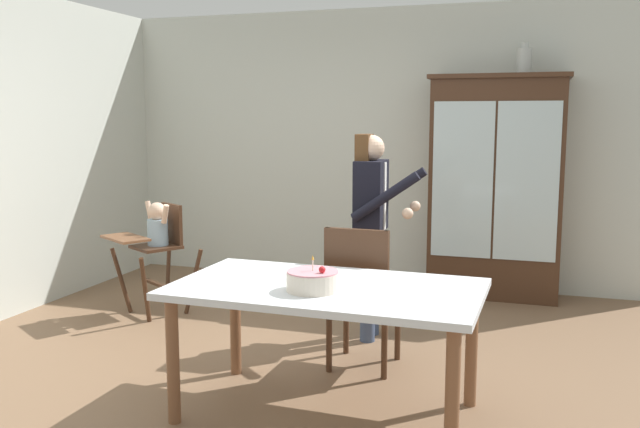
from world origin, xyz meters
TOP-DOWN VIEW (x-y plane):
  - ground_plane at (0.00, 0.00)m, footprint 6.24×6.24m
  - wall_back at (0.00, 2.63)m, footprint 5.32×0.06m
  - china_cabinet at (1.17, 2.37)m, footprint 1.22×0.48m
  - ceramic_vase at (1.38, 2.37)m, footprint 0.13×0.13m
  - high_chair_with_toddler at (-1.49, 0.93)m, footprint 0.79×0.84m
  - adult_person at (0.38, 0.85)m, footprint 0.51×0.49m
  - dining_table at (0.45, -0.51)m, footprint 1.70×0.98m
  - birthday_cake at (0.42, -0.64)m, footprint 0.28×0.28m
  - dining_chair_far_side at (0.47, 0.17)m, footprint 0.45×0.45m

SIDE VIEW (x-z plane):
  - ground_plane at x=0.00m, z-range 0.00..0.00m
  - dining_chair_far_side at x=0.47m, z-range 0.08..1.04m
  - dining_table at x=0.45m, z-range 0.28..1.02m
  - high_chair_with_toddler at x=-1.49m, z-range 0.18..1.13m
  - birthday_cake at x=0.42m, z-range 0.70..0.89m
  - adult_person at x=0.38m, z-range 0.20..1.73m
  - china_cabinet at x=1.17m, z-range 0.01..2.03m
  - wall_back at x=0.00m, z-range 0.00..2.70m
  - ceramic_vase at x=1.38m, z-range 2.01..2.28m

